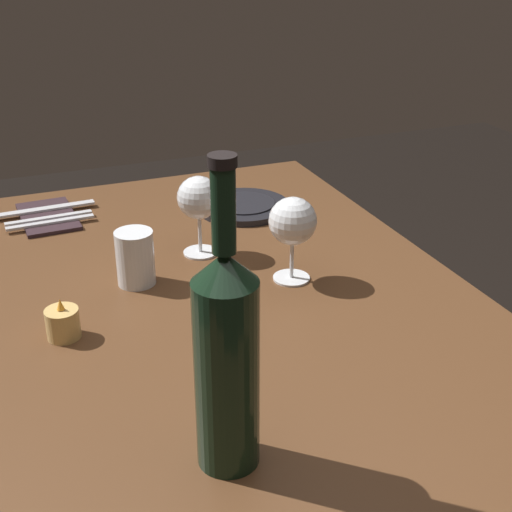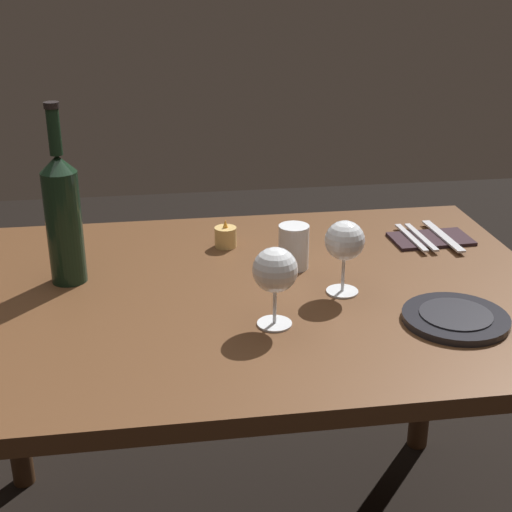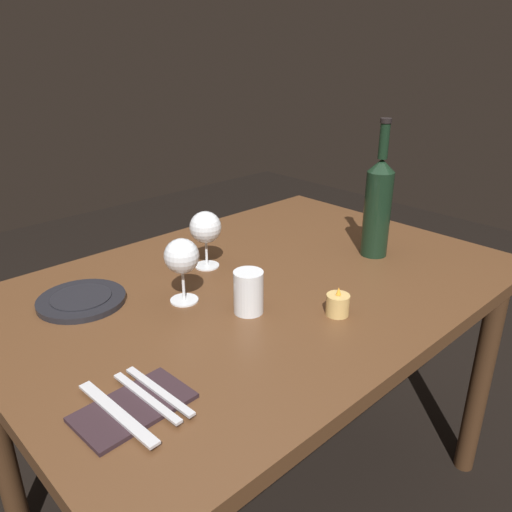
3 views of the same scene
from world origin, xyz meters
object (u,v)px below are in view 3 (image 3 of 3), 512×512
Objects in this scene: dinner_plate at (81,300)px; fork_inner at (146,397)px; water_tumbler at (248,294)px; folded_napkin at (134,407)px; wine_bottle at (378,205)px; wine_glass_right at (205,228)px; table_knife at (117,413)px; votive_candle at (338,305)px; fork_outer at (159,391)px; wine_glass_left at (182,257)px.

dinner_plate is 1.12× the size of fork_inner.
dinner_plate is (0.25, -0.30, -0.04)m from water_tumbler.
wine_bottle is at bearing -172.58° from folded_napkin.
dinner_plate is at bearing -104.78° from folded_napkin.
wine_glass_right is 1.57× the size of water_tumbler.
wine_bottle is 1.80× the size of table_knife.
wine_bottle reaches higher than table_knife.
fork_inner is at bearing 78.55° from dinner_plate.
fork_inner is 0.86× the size of table_knife.
table_knife is at bearing 0.00° from folded_napkin.
folded_napkin is at bearing 7.42° from wine_bottle.
votive_candle is 0.45m from fork_outer.
table_knife is (0.48, 0.37, -0.10)m from wine_glass_right.
water_tumbler is 1.47× the size of votive_candle.
dinner_plate is (0.18, -0.16, -0.10)m from wine_glass_left.
wine_bottle is at bearing 179.94° from water_tumbler.
folded_napkin is (0.45, 0.37, -0.11)m from wine_glass_right.
fork_inner reaches higher than folded_napkin.
dinner_plate is at bearing -101.45° from fork_inner.
dinner_plate reaches higher than fork_inner.
fork_inner is at bearing 43.90° from wine_glass_left.
wine_bottle reaches higher than votive_candle.
table_knife is at bearing 38.49° from wine_glass_left.
table_knife is at bearing 0.00° from fork_inner.
fork_outer is at bearing 180.00° from fork_inner.
wine_bottle reaches higher than water_tumbler.
fork_outer reaches higher than folded_napkin.
table_knife is (0.39, 0.11, -0.03)m from water_tumbler.
dinner_plate is at bearing -98.05° from fork_outer.
dinner_plate reaches higher than table_knife.
wine_glass_right is 0.42m from votive_candle.
wine_glass_right reaches higher than water_tumbler.
folded_napkin is at bearing 75.22° from dinner_plate.
wine_glass_left and wine_glass_right have the same top height.
wine_glass_right is at bearing -137.09° from fork_outer.
folded_napkin is at bearing 39.56° from wine_glass_right.
water_tumbler is at bearing -162.99° from folded_napkin.
fork_outer is (0.24, 0.25, -0.10)m from wine_glass_left.
wine_bottle is (-0.56, 0.14, 0.04)m from wine_glass_left.
wine_glass_left is 0.41× the size of wine_bottle.
votive_candle is 0.34× the size of folded_napkin.
fork_outer is (0.45, -0.03, -0.01)m from votive_candle.
folded_napkin is (0.85, 0.11, -0.14)m from wine_bottle.
folded_napkin is at bearing -0.00° from fork_outer.
fork_inner is at bearing -4.19° from votive_candle.
wine_bottle is 0.86m from folded_napkin.
water_tumbler reaches higher than votive_candle.
votive_candle is (-0.05, 0.40, -0.09)m from wine_glass_right.
water_tumbler reaches higher than table_knife.
water_tumbler is 0.54× the size of fork_inner.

